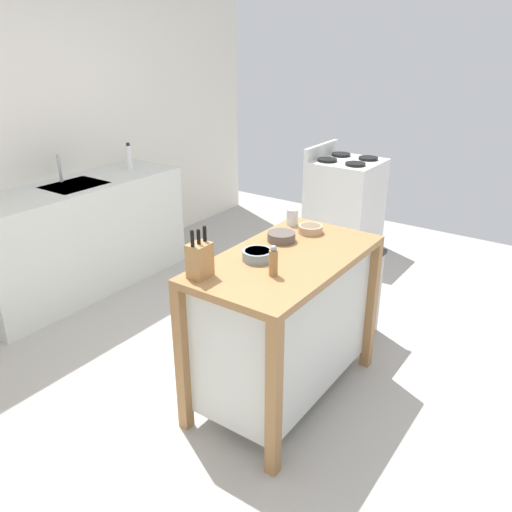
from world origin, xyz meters
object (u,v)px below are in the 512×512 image
object	(u,v)px
knife_block	(200,259)
sink_faucet	(60,168)
bowl_ceramic_small	(281,237)
drinking_cup	(292,217)
trash_bin	(353,295)
bowl_stoneware_deep	(257,255)
pepper_grinder	(273,261)
bowl_ceramic_wide	(310,229)
bottle_dish_soap	(129,157)
stove	(344,205)
kitchen_island	(285,320)

from	to	relation	value
knife_block	sink_faucet	distance (m)	2.16
bowl_ceramic_small	drinking_cup	distance (m)	0.28
trash_bin	sink_faucet	xyz separation A→B (m)	(-0.57, 2.30, 0.68)
bowl_stoneware_deep	pepper_grinder	distance (m)	0.21
knife_block	bowl_ceramic_wide	world-z (taller)	knife_block
knife_block	bowl_stoneware_deep	xyz separation A→B (m)	(0.32, -0.11, -0.06)
bowl_ceramic_wide	bowl_ceramic_small	distance (m)	0.22
bowl_stoneware_deep	drinking_cup	distance (m)	0.58
bottle_dish_soap	stove	world-z (taller)	bottle_dish_soap
bottle_dish_soap	pepper_grinder	bearing A→B (deg)	-116.26
kitchen_island	sink_faucet	size ratio (longest dim) A/B	5.21
trash_bin	sink_faucet	world-z (taller)	sink_faucet
drinking_cup	bottle_dish_soap	size ratio (longest dim) A/B	0.44
kitchen_island	bowl_stoneware_deep	distance (m)	0.45
pepper_grinder	bowl_stoneware_deep	bearing A→B (deg)	57.30
sink_faucet	stove	xyz separation A→B (m)	(1.99, -1.53, -0.54)
knife_block	drinking_cup	xyz separation A→B (m)	(0.88, 0.02, -0.04)
trash_bin	bowl_ceramic_wide	bearing A→B (deg)	165.11
kitchen_island	drinking_cup	xyz separation A→B (m)	(0.43, 0.23, 0.44)
kitchen_island	knife_block	world-z (taller)	knife_block
sink_faucet	trash_bin	bearing A→B (deg)	-75.99
trash_bin	sink_faucet	distance (m)	2.46
bowl_ceramic_wide	sink_faucet	distance (m)	2.19
knife_block	trash_bin	bearing A→B (deg)	-11.45
bowl_ceramic_wide	stove	size ratio (longest dim) A/B	0.14
bowl_ceramic_wide	bottle_dish_soap	world-z (taller)	bottle_dish_soap
stove	bowl_stoneware_deep	bearing A→B (deg)	-165.12
stove	kitchen_island	bearing A→B (deg)	-161.96
pepper_grinder	bottle_dish_soap	xyz separation A→B (m)	(1.08, 2.20, 0.03)
trash_bin	knife_block	bearing A→B (deg)	168.55
drinking_cup	sink_faucet	xyz separation A→B (m)	(-0.19, 2.02, 0.06)
knife_block	bottle_dish_soap	world-z (taller)	knife_block
kitchen_island	pepper_grinder	distance (m)	0.52
stove	trash_bin	bearing A→B (deg)	-151.38
pepper_grinder	stove	bearing A→B (deg)	17.87
pepper_grinder	bottle_dish_soap	distance (m)	2.45
stove	knife_block	bearing A→B (deg)	-169.13
drinking_cup	bowl_ceramic_wide	bearing A→B (deg)	-109.53
pepper_grinder	trash_bin	distance (m)	1.23
bowl_ceramic_wide	bowl_stoneware_deep	bearing A→B (deg)	176.85
bowl_ceramic_wide	drinking_cup	distance (m)	0.17
knife_block	kitchen_island	bearing A→B (deg)	-24.89
bowl_ceramic_wide	trash_bin	world-z (taller)	bowl_ceramic_wide
bowl_ceramic_wide	bowl_ceramic_small	bearing A→B (deg)	161.87
bowl_ceramic_small	trash_bin	distance (m)	0.90
bowl_stoneware_deep	bowl_ceramic_small	size ratio (longest dim) A/B	1.01
drinking_cup	trash_bin	size ratio (longest dim) A/B	0.16
bowl_stoneware_deep	trash_bin	size ratio (longest dim) A/B	0.25
pepper_grinder	trash_bin	size ratio (longest dim) A/B	0.25
sink_faucet	bottle_dish_soap	world-z (taller)	bottle_dish_soap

